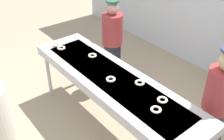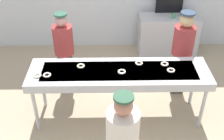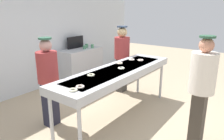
{
  "view_description": "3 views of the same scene",
  "coord_description": "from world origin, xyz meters",
  "px_view_note": "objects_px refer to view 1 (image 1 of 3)",
  "views": [
    {
      "loc": [
        2.21,
        -1.79,
        2.94
      ],
      "look_at": [
        -0.0,
        0.0,
        1.07
      ],
      "focal_mm": 42.51,
      "sensor_mm": 36.0,
      "label": 1
    },
    {
      "loc": [
        -0.17,
        -3.66,
        3.5
      ],
      "look_at": [
        -0.11,
        -0.09,
        1.03
      ],
      "focal_mm": 45.82,
      "sensor_mm": 36.0,
      "label": 2
    },
    {
      "loc": [
        -3.09,
        -2.15,
        2.03
      ],
      "look_at": [
        -0.2,
        -0.01,
        0.99
      ],
      "focal_mm": 34.06,
      "sensor_mm": 36.0,
      "label": 3
    }
  ],
  "objects_px": {
    "worker_baker": "(112,39)",
    "worker_assistant": "(219,101)",
    "sugar_donut_2": "(111,79)",
    "sugar_donut_3": "(92,55)",
    "sugar_donut_5": "(140,83)",
    "sugar_donut_6": "(61,48)",
    "sugar_donut_1": "(56,45)",
    "sugar_donut_4": "(162,100)",
    "fryer_conveyor": "(112,82)",
    "sugar_donut_0": "(156,110)"
  },
  "relations": [
    {
      "from": "sugar_donut_5",
      "to": "sugar_donut_6",
      "type": "bearing_deg",
      "value": -167.94
    },
    {
      "from": "sugar_donut_1",
      "to": "sugar_donut_3",
      "type": "distance_m",
      "value": 0.69
    },
    {
      "from": "sugar_donut_1",
      "to": "sugar_donut_6",
      "type": "distance_m",
      "value": 0.14
    },
    {
      "from": "sugar_donut_5",
      "to": "worker_baker",
      "type": "relative_size",
      "value": 0.08
    },
    {
      "from": "sugar_donut_0",
      "to": "sugar_donut_3",
      "type": "height_order",
      "value": "same"
    },
    {
      "from": "sugar_donut_6",
      "to": "worker_baker",
      "type": "xyz_separation_m",
      "value": [
        0.14,
        0.91,
        -0.07
      ]
    },
    {
      "from": "sugar_donut_0",
      "to": "sugar_donut_3",
      "type": "bearing_deg",
      "value": 174.09
    },
    {
      "from": "sugar_donut_6",
      "to": "fryer_conveyor",
      "type": "bearing_deg",
      "value": 6.27
    },
    {
      "from": "sugar_donut_0",
      "to": "sugar_donut_5",
      "type": "xyz_separation_m",
      "value": [
        -0.48,
        0.21,
        0.0
      ]
    },
    {
      "from": "sugar_donut_6",
      "to": "worker_assistant",
      "type": "bearing_deg",
      "value": 19.51
    },
    {
      "from": "sugar_donut_4",
      "to": "sugar_donut_6",
      "type": "distance_m",
      "value": 1.86
    },
    {
      "from": "sugar_donut_4",
      "to": "worker_assistant",
      "type": "bearing_deg",
      "value": 52.15
    },
    {
      "from": "sugar_donut_3",
      "to": "worker_baker",
      "type": "height_order",
      "value": "worker_baker"
    },
    {
      "from": "sugar_donut_1",
      "to": "worker_assistant",
      "type": "relative_size",
      "value": 0.08
    },
    {
      "from": "sugar_donut_0",
      "to": "sugar_donut_3",
      "type": "distance_m",
      "value": 1.42
    },
    {
      "from": "sugar_donut_6",
      "to": "worker_baker",
      "type": "bearing_deg",
      "value": 80.93
    },
    {
      "from": "sugar_donut_0",
      "to": "sugar_donut_6",
      "type": "distance_m",
      "value": 1.91
    },
    {
      "from": "worker_baker",
      "to": "worker_assistant",
      "type": "height_order",
      "value": "worker_assistant"
    },
    {
      "from": "sugar_donut_1",
      "to": "worker_baker",
      "type": "relative_size",
      "value": 0.08
    },
    {
      "from": "sugar_donut_2",
      "to": "sugar_donut_5",
      "type": "height_order",
      "value": "same"
    },
    {
      "from": "sugar_donut_0",
      "to": "worker_assistant",
      "type": "distance_m",
      "value": 0.78
    },
    {
      "from": "fryer_conveyor",
      "to": "worker_assistant",
      "type": "relative_size",
      "value": 1.74
    },
    {
      "from": "sugar_donut_2",
      "to": "sugar_donut_6",
      "type": "xyz_separation_m",
      "value": [
        -1.14,
        -0.07,
        0.0
      ]
    },
    {
      "from": "fryer_conveyor",
      "to": "sugar_donut_4",
      "type": "height_order",
      "value": "sugar_donut_4"
    },
    {
      "from": "sugar_donut_1",
      "to": "worker_baker",
      "type": "distance_m",
      "value": 0.96
    },
    {
      "from": "sugar_donut_1",
      "to": "worker_assistant",
      "type": "distance_m",
      "value": 2.52
    },
    {
      "from": "sugar_donut_0",
      "to": "worker_baker",
      "type": "relative_size",
      "value": 0.08
    },
    {
      "from": "worker_baker",
      "to": "worker_assistant",
      "type": "xyz_separation_m",
      "value": [
        2.1,
        -0.11,
        0.05
      ]
    },
    {
      "from": "sugar_donut_4",
      "to": "worker_assistant",
      "type": "relative_size",
      "value": 0.08
    },
    {
      "from": "sugar_donut_3",
      "to": "sugar_donut_4",
      "type": "distance_m",
      "value": 1.34
    },
    {
      "from": "sugar_donut_3",
      "to": "sugar_donut_6",
      "type": "xyz_separation_m",
      "value": [
        -0.5,
        -0.24,
        0.0
      ]
    },
    {
      "from": "fryer_conveyor",
      "to": "sugar_donut_4",
      "type": "bearing_deg",
      "value": 11.65
    },
    {
      "from": "sugar_donut_5",
      "to": "sugar_donut_6",
      "type": "xyz_separation_m",
      "value": [
        -1.43,
        -0.31,
        0.0
      ]
    },
    {
      "from": "sugar_donut_1",
      "to": "worker_assistant",
      "type": "xyz_separation_m",
      "value": [
        2.39,
        0.81,
        -0.02
      ]
    },
    {
      "from": "fryer_conveyor",
      "to": "sugar_donut_0",
      "type": "bearing_deg",
      "value": -1.98
    },
    {
      "from": "fryer_conveyor",
      "to": "sugar_donut_2",
      "type": "height_order",
      "value": "sugar_donut_2"
    },
    {
      "from": "fryer_conveyor",
      "to": "sugar_donut_2",
      "type": "xyz_separation_m",
      "value": [
        0.04,
        -0.05,
        0.09
      ]
    },
    {
      "from": "fryer_conveyor",
      "to": "sugar_donut_4",
      "type": "distance_m",
      "value": 0.76
    },
    {
      "from": "worker_baker",
      "to": "sugar_donut_3",
      "type": "bearing_deg",
      "value": 129.68
    },
    {
      "from": "fryer_conveyor",
      "to": "sugar_donut_3",
      "type": "distance_m",
      "value": 0.62
    },
    {
      "from": "sugar_donut_5",
      "to": "worker_baker",
      "type": "bearing_deg",
      "value": 154.97
    },
    {
      "from": "sugar_donut_4",
      "to": "sugar_donut_6",
      "type": "bearing_deg",
      "value": -171.56
    },
    {
      "from": "sugar_donut_2",
      "to": "sugar_donut_3",
      "type": "relative_size",
      "value": 1.0
    },
    {
      "from": "sugar_donut_0",
      "to": "sugar_donut_4",
      "type": "height_order",
      "value": "same"
    },
    {
      "from": "sugar_donut_1",
      "to": "sugar_donut_2",
      "type": "height_order",
      "value": "same"
    },
    {
      "from": "sugar_donut_5",
      "to": "worker_assistant",
      "type": "height_order",
      "value": "worker_assistant"
    },
    {
      "from": "sugar_donut_0",
      "to": "worker_baker",
      "type": "xyz_separation_m",
      "value": [
        -1.76,
        0.81,
        -0.07
      ]
    },
    {
      "from": "fryer_conveyor",
      "to": "sugar_donut_0",
      "type": "xyz_separation_m",
      "value": [
        0.81,
        -0.03,
        0.09
      ]
    },
    {
      "from": "sugar_donut_4",
      "to": "sugar_donut_5",
      "type": "height_order",
      "value": "same"
    },
    {
      "from": "worker_baker",
      "to": "sugar_donut_4",
      "type": "bearing_deg",
      "value": 171.44
    }
  ]
}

